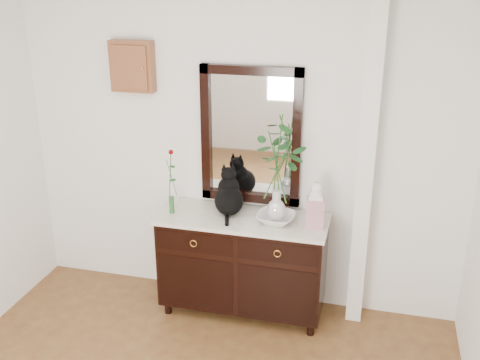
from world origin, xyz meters
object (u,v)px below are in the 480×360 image
(sideboard, at_px, (243,260))
(cat, at_px, (229,191))
(ginger_jar, at_px, (316,204))
(lotus_bowl, at_px, (276,218))

(sideboard, height_order, cat, cat)
(sideboard, bearing_deg, ginger_jar, -2.27)
(sideboard, relative_size, ginger_jar, 3.66)
(sideboard, distance_m, ginger_jar, 0.79)
(lotus_bowl, bearing_deg, sideboard, 173.96)
(sideboard, distance_m, cat, 0.58)
(lotus_bowl, relative_size, ginger_jar, 0.80)
(cat, height_order, lotus_bowl, cat)
(lotus_bowl, xyz_separation_m, ginger_jar, (0.29, 0.01, 0.15))
(cat, distance_m, ginger_jar, 0.69)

